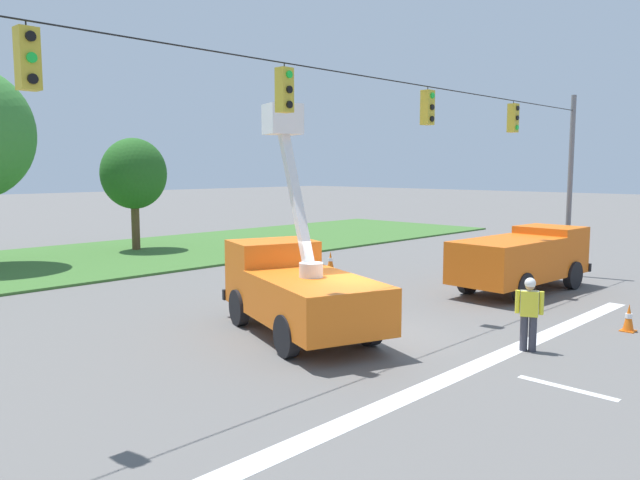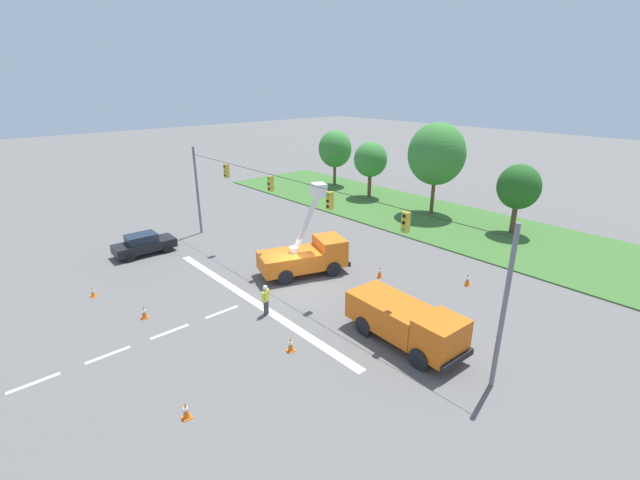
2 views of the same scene
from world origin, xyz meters
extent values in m
plane|color=#605E5B|center=(0.00, 0.00, 0.00)|extent=(200.00, 200.00, 0.00)
cube|color=#3D6B2D|center=(0.00, 18.00, 0.05)|extent=(56.00, 12.00, 0.10)
cube|color=silver|center=(0.00, -3.42, 0.00)|extent=(17.60, 0.50, 0.01)
cube|color=silver|center=(0.00, -5.42, 0.00)|extent=(0.20, 2.00, 0.01)
cylinder|color=slate|center=(13.00, 0.00, 3.60)|extent=(0.20, 0.20, 7.20)
cylinder|color=black|center=(0.00, 0.00, 6.60)|extent=(26.00, 0.03, 0.03)
cylinder|color=black|center=(-7.98, 0.00, 6.55)|extent=(0.02, 0.02, 0.10)
cube|color=gold|center=(-7.98, 0.00, 6.02)|extent=(0.32, 0.28, 0.96)
cylinder|color=black|center=(-7.98, -0.16, 6.34)|extent=(0.16, 0.05, 0.16)
cylinder|color=green|center=(-7.98, -0.16, 6.02)|extent=(0.16, 0.05, 0.16)
cylinder|color=black|center=(-7.98, -0.16, 5.70)|extent=(0.16, 0.05, 0.16)
cylinder|color=black|center=(-2.54, 0.00, 6.55)|extent=(0.02, 0.02, 0.10)
cube|color=gold|center=(-2.54, 0.00, 6.02)|extent=(0.32, 0.28, 0.96)
cylinder|color=green|center=(-2.54, -0.16, 6.34)|extent=(0.16, 0.05, 0.16)
cylinder|color=black|center=(-2.54, -0.16, 6.02)|extent=(0.16, 0.05, 0.16)
cylinder|color=black|center=(-2.54, -0.16, 5.70)|extent=(0.16, 0.05, 0.16)
cylinder|color=black|center=(2.92, 0.00, 6.55)|extent=(0.02, 0.02, 0.10)
cube|color=gold|center=(2.92, 0.00, 6.02)|extent=(0.32, 0.28, 0.96)
cylinder|color=green|center=(2.92, -0.16, 6.34)|extent=(0.16, 0.05, 0.16)
cylinder|color=black|center=(2.92, -0.16, 6.02)|extent=(0.16, 0.05, 0.16)
cylinder|color=black|center=(2.92, -0.16, 5.70)|extent=(0.16, 0.05, 0.16)
cylinder|color=black|center=(8.00, 0.00, 6.55)|extent=(0.02, 0.02, 0.10)
cube|color=gold|center=(8.00, 0.00, 6.02)|extent=(0.32, 0.28, 0.96)
cylinder|color=black|center=(8.00, -0.16, 6.34)|extent=(0.16, 0.05, 0.16)
cylinder|color=black|center=(8.00, -0.16, 6.02)|extent=(0.16, 0.05, 0.16)
cylinder|color=green|center=(8.00, -0.16, 5.70)|extent=(0.16, 0.05, 0.16)
cylinder|color=brown|center=(4.65, 19.28, 1.30)|extent=(0.42, 0.42, 2.59)
ellipsoid|color=#235B1E|center=(4.65, 19.28, 4.06)|extent=(3.45, 3.08, 3.66)
cube|color=orange|center=(-1.20, 0.35, 1.07)|extent=(3.57, 4.52, 1.13)
cube|color=orange|center=(-0.25, 3.01, 1.39)|extent=(2.73, 2.36, 1.78)
cube|color=#1E2838|center=(-0.06, 3.57, 1.70)|extent=(1.95, 0.77, 0.80)
cube|color=black|center=(0.05, 3.88, 0.65)|extent=(2.30, 0.95, 0.30)
cylinder|color=black|center=(-1.37, 3.16, 0.50)|extent=(0.60, 1.04, 1.00)
cylinder|color=black|center=(0.71, 2.43, 0.50)|extent=(0.60, 1.04, 1.00)
cylinder|color=black|center=(-2.47, 0.05, 0.50)|extent=(0.60, 1.04, 1.00)
cylinder|color=black|center=(-0.40, -0.68, 0.50)|extent=(0.60, 1.04, 1.00)
cylinder|color=silver|center=(-1.10, 0.62, 1.81)|extent=(0.60, 0.60, 0.36)
cube|color=white|center=(-0.81, 1.44, 3.50)|extent=(0.88, 1.93, 3.85)
cube|color=white|center=(-0.52, 2.26, 5.63)|extent=(1.12, 1.05, 0.80)
cube|color=orange|center=(7.59, -0.18, 1.21)|extent=(4.32, 2.48, 1.42)
cube|color=orange|center=(10.58, -0.34, 1.34)|extent=(1.91, 2.26, 1.68)
cube|color=#1E2838|center=(11.21, -0.38, 1.64)|extent=(0.20, 1.92, 0.76)
cube|color=black|center=(11.56, -0.40, 0.65)|extent=(0.28, 2.26, 0.30)
cylinder|color=black|center=(10.40, 0.70, 0.50)|extent=(1.01, 0.33, 1.00)
cylinder|color=black|center=(10.29, -1.37, 0.50)|extent=(1.01, 0.33, 1.00)
cylinder|color=black|center=(6.89, 0.89, 0.50)|extent=(1.01, 0.33, 1.00)
cylinder|color=black|center=(6.78, -1.18, 0.50)|extent=(1.01, 0.33, 1.00)
cylinder|color=#383842|center=(1.90, -3.81, 0.42)|extent=(0.18, 0.18, 0.85)
cylinder|color=#383842|center=(1.81, -3.63, 0.42)|extent=(0.18, 0.18, 0.85)
cube|color=yellow|center=(1.86, -3.72, 1.15)|extent=(0.39, 0.46, 0.60)
cube|color=silver|center=(1.86, -3.72, 1.15)|extent=(0.26, 0.41, 0.62)
cylinder|color=yellow|center=(1.98, -3.96, 1.18)|extent=(0.11, 0.11, 0.55)
cylinder|color=yellow|center=(1.74, -3.47, 1.18)|extent=(0.11, 0.11, 0.55)
sphere|color=tan|center=(1.86, -3.72, 1.58)|extent=(0.22, 0.22, 0.22)
sphere|color=white|center=(1.86, -3.72, 1.64)|extent=(0.26, 0.26, 0.26)
cube|color=orange|center=(7.29, 7.80, 0.01)|extent=(0.36, 0.36, 0.03)
cone|color=orange|center=(7.29, 7.80, 0.42)|extent=(0.31, 0.31, 0.77)
cylinder|color=white|center=(7.29, 7.80, 0.46)|extent=(0.19, 0.19, 0.14)
cube|color=orange|center=(5.44, -4.82, 0.01)|extent=(0.36, 0.36, 0.03)
cone|color=orange|center=(5.44, -4.82, 0.38)|extent=(0.28, 0.28, 0.71)
cylinder|color=white|center=(5.44, -4.82, 0.42)|extent=(0.18, 0.18, 0.13)
cube|color=orange|center=(2.88, 4.55, 0.01)|extent=(0.36, 0.36, 0.03)
cone|color=orange|center=(2.88, 4.55, 0.41)|extent=(0.30, 0.30, 0.76)
cylinder|color=white|center=(2.88, 4.55, 0.45)|extent=(0.19, 0.19, 0.14)
camera|label=1|loc=(-11.97, -10.19, 4.32)|focal=35.00mm
camera|label=2|loc=(19.23, -15.24, 12.03)|focal=24.00mm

